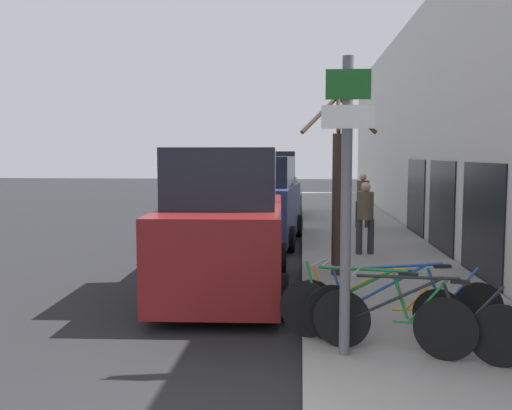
# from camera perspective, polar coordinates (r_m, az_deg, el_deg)

# --- Properties ---
(ground_plane) EXTENTS (80.00, 80.00, 0.00)m
(ground_plane) POSITION_cam_1_polar(r_m,az_deg,el_deg) (15.09, 0.81, -4.01)
(ground_plane) COLOR black
(sidewalk_curb) EXTENTS (3.20, 32.00, 0.15)m
(sidewalk_curb) POSITION_cam_1_polar(r_m,az_deg,el_deg) (17.89, 9.75, -2.41)
(sidewalk_curb) COLOR gray
(sidewalk_curb) RESTS_ON ground
(building_facade) EXTENTS (0.23, 32.00, 6.50)m
(building_facade) POSITION_cam_1_polar(r_m,az_deg,el_deg) (17.92, 15.55, 7.58)
(building_facade) COLOR silver
(building_facade) RESTS_ON ground
(signpost) EXTENTS (0.57, 0.14, 3.30)m
(signpost) POSITION_cam_1_polar(r_m,az_deg,el_deg) (6.31, 9.01, 0.83)
(signpost) COLOR #595B60
(signpost) RESTS_ON sidewalk_curb
(bicycle_0) EXTENTS (2.29, 0.78, 0.93)m
(bicycle_0) POSITION_cam_1_polar(r_m,az_deg,el_deg) (6.67, 15.88, -11.16)
(bicycle_0) COLOR black
(bicycle_0) RESTS_ON sidewalk_curb
(bicycle_1) EXTENTS (2.15, 1.00, 0.96)m
(bicycle_1) POSITION_cam_1_polar(r_m,az_deg,el_deg) (6.83, 11.48, -10.60)
(bicycle_1) COLOR black
(bicycle_1) RESTS_ON sidewalk_curb
(bicycle_2) EXTENTS (2.47, 0.54, 0.93)m
(bicycle_2) POSITION_cam_1_polar(r_m,az_deg,el_deg) (7.27, 14.68, -9.75)
(bicycle_2) COLOR black
(bicycle_2) RESTS_ON sidewalk_curb
(bicycle_3) EXTENTS (2.12, 0.66, 0.84)m
(bicycle_3) POSITION_cam_1_polar(r_m,az_deg,el_deg) (7.45, 11.64, -9.61)
(bicycle_3) COLOR black
(bicycle_3) RESTS_ON sidewalk_curb
(parked_car_0) EXTENTS (2.25, 4.64, 2.49)m
(parked_car_0) POSITION_cam_1_polar(r_m,az_deg,el_deg) (9.67, -3.13, -2.41)
(parked_car_0) COLOR maroon
(parked_car_0) RESTS_ON ground
(parked_car_1) EXTENTS (2.16, 4.39, 2.33)m
(parked_car_1) POSITION_cam_1_polar(r_m,az_deg,el_deg) (15.27, 0.67, 0.13)
(parked_car_1) COLOR navy
(parked_car_1) RESTS_ON ground
(parked_car_2) EXTENTS (2.05, 4.21, 2.49)m
(parked_car_2) POSITION_cam_1_polar(r_m,az_deg,el_deg) (20.78, 1.68, 1.58)
(parked_car_2) COLOR #144728
(parked_car_2) RESTS_ON ground
(pedestrian_near) EXTENTS (0.41, 0.36, 1.62)m
(pedestrian_near) POSITION_cam_1_polar(r_m,az_deg,el_deg) (12.99, 10.88, -0.76)
(pedestrian_near) COLOR #333338
(pedestrian_near) RESTS_ON sidewalk_curb
(pedestrian_far) EXTENTS (0.43, 0.37, 1.66)m
(pedestrian_far) POSITION_cam_1_polar(r_m,az_deg,el_deg) (17.72, 10.64, 0.86)
(pedestrian_far) COLOR #333338
(pedestrian_far) RESTS_ON sidewalk_curb
(street_tree) EXTENTS (1.38, 0.74, 3.38)m
(street_tree) POSITION_cam_1_polar(r_m,az_deg,el_deg) (10.56, 8.10, 1.41)
(street_tree) COLOR #3D2D23
(street_tree) RESTS_ON sidewalk_curb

